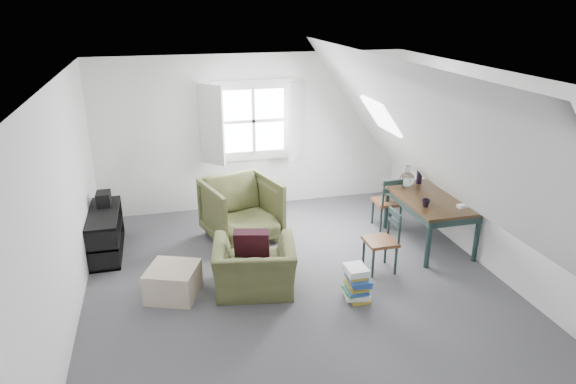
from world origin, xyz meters
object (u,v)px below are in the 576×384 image
object	(u,v)px
ottoman	(173,282)
dining_table	(430,203)
armchair_near	(255,290)
armchair_far	(242,238)
magazine_stack	(357,283)
dining_chair_far	(388,202)
media_shelf	(106,235)
dining_chair_near	(383,240)

from	to	relation	value
ottoman	dining_table	xyz separation A→B (m)	(3.56, 0.51, 0.43)
ottoman	dining_table	size ratio (longest dim) A/B	0.39
armchair_near	ottoman	size ratio (longest dim) A/B	1.73
armchair_far	dining_table	world-z (taller)	dining_table
armchair_far	magazine_stack	xyz separation A→B (m)	(1.02, -1.93, 0.21)
dining_chair_far	media_shelf	bearing A→B (deg)	-4.20
ottoman	dining_chair_far	size ratio (longest dim) A/B	0.67
armchair_far	armchair_near	bearing A→B (deg)	-109.54
armchair_far	dining_chair_near	distance (m)	2.13
media_shelf	armchair_near	bearing A→B (deg)	-34.35
magazine_stack	armchair_far	bearing A→B (deg)	117.75
ottoman	armchair_near	bearing A→B (deg)	-7.69
armchair_far	media_shelf	size ratio (longest dim) A/B	0.84
ottoman	media_shelf	size ratio (longest dim) A/B	0.47
ottoman	magazine_stack	world-z (taller)	magazine_stack
armchair_near	magazine_stack	bearing A→B (deg)	167.03
magazine_stack	ottoman	bearing A→B (deg)	163.62
dining_chair_far	media_shelf	world-z (taller)	dining_chair_far
armchair_near	media_shelf	bearing A→B (deg)	-28.82
armchair_near	armchair_far	distance (m)	1.46
armchair_far	magazine_stack	size ratio (longest dim) A/B	2.39
media_shelf	dining_chair_far	bearing A→B (deg)	2.35
dining_chair_far	dining_chair_near	world-z (taller)	dining_chair_far
dining_table	dining_chair_far	distance (m)	0.74
dining_chair_far	dining_chair_near	xyz separation A→B (m)	(-0.62, -1.18, -0.00)
armchair_near	ottoman	world-z (taller)	ottoman
media_shelf	ottoman	bearing A→B (deg)	-52.98
dining_chair_far	ottoman	bearing A→B (deg)	17.74
media_shelf	magazine_stack	bearing A→B (deg)	-28.91
dining_chair_far	magazine_stack	bearing A→B (deg)	54.18
media_shelf	dining_table	bearing A→B (deg)	-5.67
armchair_near	dining_table	xyz separation A→B (m)	(2.62, 0.64, 0.62)
dining_table	dining_chair_near	distance (m)	1.11
armchair_far	ottoman	world-z (taller)	armchair_far
armchair_near	dining_chair_far	world-z (taller)	dining_chair_far
ottoman	dining_chair_near	world-z (taller)	dining_chair_near
dining_chair_far	magazine_stack	xyz separation A→B (m)	(-1.18, -1.75, -0.22)
armchair_far	media_shelf	bearing A→B (deg)	164.27
magazine_stack	armchair_near	bearing A→B (deg)	156.73
dining_table	dining_chair_far	world-z (taller)	dining_chair_far
armchair_near	dining_chair_near	world-z (taller)	dining_chair_near
dining_table	dining_chair_near	size ratio (longest dim) A/B	1.76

